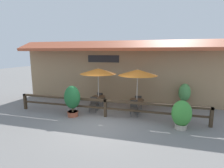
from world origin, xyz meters
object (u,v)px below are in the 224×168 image
Objects in this scene: patio_umbrella_near at (98,71)px; dining_table_middle at (137,102)px; chair_near_streetside at (93,104)px; potted_plant_corner_fern at (184,95)px; chair_near_wallside at (101,98)px; patio_umbrella_middle at (138,72)px; dining_table_near at (98,99)px; potted_plant_entrance_palm at (182,114)px; chair_middle_wallside at (138,101)px; potted_plant_small_flowering at (72,99)px; chair_middle_streetside at (134,107)px.

patio_umbrella_near is 2.96m from dining_table_middle.
potted_plant_corner_fern is (5.18, 1.84, 0.44)m from chair_near_streetside.
chair_near_streetside is 1.01× the size of dining_table_middle.
patio_umbrella_near is 3.00× the size of chair_near_wallside.
chair_near_streetside is at bearing -166.50° from patio_umbrella_middle.
potted_plant_entrance_palm reaches higher than dining_table_near.
patio_umbrella_near is at bearing 6.83° from chair_middle_wallside.
dining_table_near is 2.46m from chair_middle_wallside.
potted_plant_corner_fern is (2.71, 0.60, 0.44)m from chair_middle_wallside.
chair_near_wallside is at bearing -175.03° from potted_plant_corner_fern.
patio_umbrella_near is 1.59× the size of potted_plant_corner_fern.
potted_plant_entrance_palm is (4.62, -1.91, -1.63)m from patio_umbrella_near.
chair_near_streetside is at bearing -96.01° from dining_table_near.
dining_table_near is 0.49× the size of potted_plant_small_flowering.
patio_umbrella_middle is at bearing 4.60° from chair_near_streetside.
patio_umbrella_near is 3.00× the size of chair_near_streetside.
potted_plant_small_flowering is (-5.49, 0.18, 0.28)m from potted_plant_entrance_palm.
dining_table_middle is 0.99× the size of chair_middle_streetside.
chair_near_streetside and chair_middle_wallside have the same top height.
potted_plant_entrance_palm reaches higher than chair_near_streetside.
dining_table_middle is 2.88m from potted_plant_entrance_palm.
chair_middle_wallside is at bearing -167.45° from potted_plant_corner_fern.
chair_near_streetside is 5.52m from potted_plant_corner_fern.
potted_plant_entrance_palm reaches higher than chair_middle_wallside.
chair_middle_wallside is at bearing 34.86° from potted_plant_small_flowering.
chair_middle_streetside is 0.50× the size of potted_plant_small_flowering.
patio_umbrella_middle is 3.89m from potted_plant_small_flowering.
chair_middle_wallside is 0.50× the size of potted_plant_small_flowering.
chair_middle_streetside is (-0.07, -0.64, -0.12)m from dining_table_middle.
potted_plant_corner_fern reaches higher than chair_middle_streetside.
chair_middle_streetside is (2.33, -0.75, -1.85)m from patio_umbrella_near.
potted_plant_corner_fern is at bearing 10.62° from chair_near_streetside.
chair_middle_streetside is at bearing 80.86° from chair_middle_wallside.
chair_near_wallside is at bearing 162.19° from dining_table_middle.
chair_middle_streetside reaches higher than dining_table_middle.
chair_near_streetside reaches higher than dining_table_middle.
patio_umbrella_near is 1.00× the size of patio_umbrella_middle.
potted_plant_corner_fern is (5.11, 1.14, -1.41)m from patio_umbrella_near.
dining_table_near is 0.99× the size of chair_near_streetside.
dining_table_near is 0.71m from chair_near_streetside.
dining_table_near and dining_table_middle have the same top height.
patio_umbrella_middle is at bearing -2.43° from patio_umbrella_near.
dining_table_near is 1.00× the size of dining_table_middle.
chair_near_streetside is 0.63× the size of potted_plant_entrance_palm.
potted_plant_entrance_palm reaches higher than chair_middle_streetside.
dining_table_near is 2.40m from dining_table_middle.
dining_table_near is at bearing 177.57° from patio_umbrella_middle.
potted_plant_entrance_palm is (4.70, -2.61, 0.22)m from chair_near_wallside.
potted_plant_small_flowering reaches higher than dining_table_near.
chair_near_wallside is at bearing 81.46° from chair_near_streetside.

